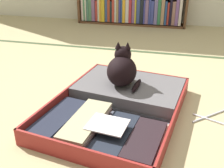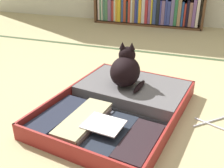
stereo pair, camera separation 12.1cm
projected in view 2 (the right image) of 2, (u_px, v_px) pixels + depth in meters
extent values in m
plane|color=tan|center=(129.00, 117.00, 1.53)|extent=(10.00, 10.00, 0.00)
cube|color=#394B2D|center=(163.00, 54.00, 2.51)|extent=(4.80, 0.05, 0.00)
cube|color=brown|center=(147.00, 24.00, 3.57)|extent=(1.41, 0.23, 0.02)
cube|color=beige|center=(101.00, 7.00, 3.69)|extent=(0.03, 0.19, 0.31)
cube|color=#488658|center=(103.00, 7.00, 3.68)|extent=(0.02, 0.19, 0.33)
cube|color=beige|center=(104.00, 7.00, 3.67)|extent=(0.02, 0.19, 0.32)
cube|color=#447560|center=(106.00, 9.00, 3.68)|extent=(0.03, 0.19, 0.27)
cube|color=#477B51|center=(108.00, 9.00, 3.66)|extent=(0.04, 0.19, 0.29)
cube|color=slate|center=(111.00, 9.00, 3.65)|extent=(0.04, 0.19, 0.29)
cube|color=#AE3730|center=(115.00, 10.00, 3.65)|extent=(0.03, 0.19, 0.27)
cube|color=silver|center=(117.00, 10.00, 3.63)|extent=(0.02, 0.19, 0.28)
cube|color=gold|center=(118.00, 10.00, 3.61)|extent=(0.02, 0.19, 0.29)
cube|color=gold|center=(121.00, 8.00, 3.59)|extent=(0.04, 0.19, 0.33)
cube|color=#334F8B|center=(124.00, 9.00, 3.60)|extent=(0.03, 0.19, 0.31)
cube|color=#B24329|center=(127.00, 10.00, 3.59)|extent=(0.04, 0.19, 0.28)
cube|color=#172729|center=(129.00, 11.00, 3.57)|extent=(0.03, 0.19, 0.27)
cube|color=#C03D30|center=(131.00, 9.00, 3.55)|extent=(0.03, 0.19, 0.31)
cube|color=silver|center=(133.00, 8.00, 3.54)|extent=(0.02, 0.19, 0.35)
cube|color=#A38454|center=(135.00, 9.00, 3.53)|extent=(0.03, 0.19, 0.34)
cube|color=#3A3A92|center=(137.00, 9.00, 3.53)|extent=(0.02, 0.19, 0.34)
cube|color=#2A4887|center=(139.00, 10.00, 3.53)|extent=(0.02, 0.19, 0.31)
cube|color=gold|center=(141.00, 9.00, 3.51)|extent=(0.04, 0.19, 0.33)
cube|color=silver|center=(145.00, 10.00, 3.50)|extent=(0.04, 0.19, 0.33)
cube|color=#B22F35|center=(148.00, 11.00, 3.50)|extent=(0.04, 0.19, 0.30)
cube|color=slate|center=(151.00, 11.00, 3.49)|extent=(0.04, 0.19, 0.30)
cube|color=gold|center=(153.00, 11.00, 3.47)|extent=(0.02, 0.19, 0.31)
cube|color=#3B508F|center=(156.00, 9.00, 3.46)|extent=(0.04, 0.19, 0.34)
cube|color=black|center=(159.00, 11.00, 3.44)|extent=(0.04, 0.19, 0.33)
cube|color=#3B3E97|center=(162.00, 12.00, 3.44)|extent=(0.02, 0.19, 0.30)
cube|color=slate|center=(164.00, 12.00, 3.43)|extent=(0.04, 0.19, 0.30)
cube|color=#364292|center=(167.00, 11.00, 3.41)|extent=(0.02, 0.19, 0.33)
cube|color=#3C4997|center=(170.00, 12.00, 3.41)|extent=(0.04, 0.19, 0.29)
cube|color=slate|center=(173.00, 11.00, 3.38)|extent=(0.04, 0.19, 0.34)
cube|color=#347E4F|center=(177.00, 11.00, 3.38)|extent=(0.04, 0.19, 0.33)
cube|color=#A27F5C|center=(180.00, 12.00, 3.35)|extent=(0.04, 0.19, 0.33)
cube|color=#284C88|center=(183.00, 13.00, 3.36)|extent=(0.03, 0.19, 0.30)
cube|color=#AF352A|center=(185.00, 14.00, 3.36)|extent=(0.02, 0.19, 0.28)
cube|color=black|center=(188.00, 13.00, 3.33)|extent=(0.03, 0.19, 0.32)
cube|color=#996D61|center=(191.00, 14.00, 3.33)|extent=(0.04, 0.19, 0.29)
cube|color=#7C5694|center=(195.00, 12.00, 3.31)|extent=(0.04, 0.19, 0.34)
cube|color=silver|center=(198.00, 12.00, 3.29)|extent=(0.03, 0.19, 0.35)
cube|color=maroon|center=(97.00, 134.00, 1.37)|extent=(0.75, 0.56, 0.01)
cube|color=maroon|center=(70.00, 153.00, 1.17)|extent=(0.68, 0.11, 0.09)
cube|color=maroon|center=(45.00, 111.00, 1.49)|extent=(0.08, 0.46, 0.09)
cube|color=maroon|center=(160.00, 147.00, 1.21)|extent=(0.08, 0.46, 0.09)
cube|color=#50535F|center=(97.00, 132.00, 1.37)|extent=(0.72, 0.53, 0.01)
cube|color=maroon|center=(133.00, 96.00, 1.74)|extent=(0.75, 0.56, 0.01)
cube|color=maroon|center=(146.00, 78.00, 1.90)|extent=(0.68, 0.11, 0.09)
cube|color=maroon|center=(89.00, 80.00, 1.86)|extent=(0.08, 0.46, 0.09)
cube|color=maroon|center=(185.00, 103.00, 1.58)|extent=(0.08, 0.46, 0.09)
cube|color=#50535F|center=(133.00, 95.00, 1.73)|extent=(0.72, 0.53, 0.01)
cylinder|color=black|center=(117.00, 111.00, 1.55)|extent=(0.66, 0.11, 0.02)
cube|color=silver|center=(60.00, 118.00, 1.46)|extent=(0.20, 0.36, 0.02)
cube|color=#1F2333|center=(58.00, 114.00, 1.45)|extent=(0.21, 0.41, 0.02)
cube|color=gray|center=(84.00, 127.00, 1.39)|extent=(0.20, 0.37, 0.01)
cube|color=#2A4F66|center=(82.00, 125.00, 1.38)|extent=(0.20, 0.41, 0.01)
cube|color=slate|center=(84.00, 122.00, 1.38)|extent=(0.19, 0.37, 0.02)
cube|color=tan|center=(83.00, 118.00, 1.38)|extent=(0.19, 0.40, 0.01)
cube|color=black|center=(110.00, 134.00, 1.33)|extent=(0.21, 0.41, 0.01)
cube|color=#1E2430|center=(111.00, 133.00, 1.31)|extent=(0.20, 0.39, 0.01)
cube|color=tan|center=(140.00, 143.00, 1.26)|extent=(0.21, 0.38, 0.01)
cube|color=black|center=(140.00, 141.00, 1.25)|extent=(0.19, 0.35, 0.02)
cube|color=silver|center=(103.00, 124.00, 1.31)|extent=(0.21, 0.18, 0.01)
cube|color=#5D5A5D|center=(133.00, 90.00, 1.72)|extent=(0.71, 0.52, 0.08)
cylinder|color=black|center=(121.00, 74.00, 1.97)|extent=(0.02, 0.02, 0.09)
cylinder|color=black|center=(171.00, 84.00, 1.81)|extent=(0.02, 0.02, 0.09)
cube|color=yellow|center=(76.00, 156.00, 1.18)|extent=(0.03, 0.01, 0.03)
cube|color=yellow|center=(81.00, 159.00, 1.17)|extent=(0.03, 0.01, 0.02)
ellipsoid|color=black|center=(125.00, 71.00, 1.65)|extent=(0.21, 0.26, 0.18)
ellipsoid|color=black|center=(127.00, 73.00, 1.73)|extent=(0.14, 0.10, 0.10)
sphere|color=black|center=(127.00, 55.00, 1.66)|extent=(0.11, 0.11, 0.11)
cone|color=black|center=(132.00, 46.00, 1.62)|extent=(0.04, 0.04, 0.04)
cone|color=black|center=(122.00, 45.00, 1.63)|extent=(0.04, 0.04, 0.04)
sphere|color=gold|center=(131.00, 52.00, 1.69)|extent=(0.02, 0.02, 0.02)
sphere|color=gold|center=(125.00, 52.00, 1.70)|extent=(0.02, 0.02, 0.02)
ellipsoid|color=black|center=(139.00, 86.00, 1.63)|extent=(0.05, 0.19, 0.03)
cylinder|color=silver|center=(216.00, 126.00, 1.43)|extent=(0.23, 0.10, 0.01)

